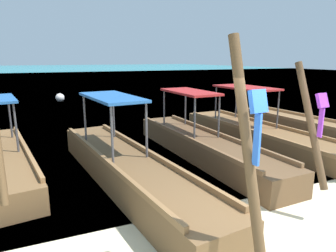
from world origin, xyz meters
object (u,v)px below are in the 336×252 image
at_px(mooring_buoy_near, 60,98).
at_px(longtail_boat_red_ribbon, 313,129).
at_px(longtail_boat_violet_ribbon, 203,145).
at_px(longtail_boat_blue_ribbon, 128,169).
at_px(longtail_boat_turquoise_ribbon, 261,134).

bearing_deg(mooring_buoy_near, longtail_boat_red_ribbon, -58.94).
bearing_deg(longtail_boat_violet_ribbon, mooring_buoy_near, 102.30).
relative_size(longtail_boat_blue_ribbon, longtail_boat_red_ribbon, 0.98).
distance_m(longtail_boat_violet_ribbon, longtail_boat_turquoise_ribbon, 2.58).
relative_size(longtail_boat_turquoise_ribbon, mooring_buoy_near, 14.22).
height_order(longtail_boat_blue_ribbon, longtail_boat_red_ribbon, longtail_boat_blue_ribbon).
distance_m(longtail_boat_violet_ribbon, longtail_boat_red_ribbon, 4.72).
xyz_separation_m(longtail_boat_blue_ribbon, longtail_boat_violet_ribbon, (2.44, 1.04, -0.03)).
bearing_deg(mooring_buoy_near, longtail_boat_turquoise_ribbon, -66.70).
distance_m(longtail_boat_red_ribbon, mooring_buoy_near, 14.59).
bearing_deg(longtail_boat_red_ribbon, longtail_boat_blue_ribbon, -167.85).
relative_size(longtail_boat_blue_ribbon, mooring_buoy_near, 13.18).
relative_size(longtail_boat_turquoise_ribbon, longtail_boat_red_ribbon, 1.05).
bearing_deg(longtail_boat_red_ribbon, mooring_buoy_near, 121.06).
bearing_deg(longtail_boat_violet_ribbon, longtail_boat_red_ribbon, 5.98).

